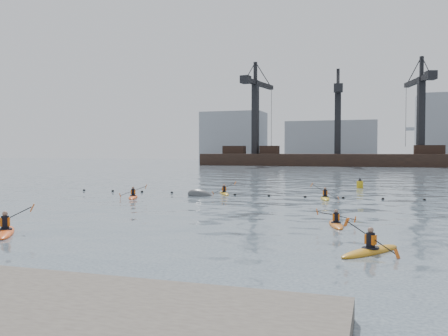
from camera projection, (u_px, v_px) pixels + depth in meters
The scene contains 12 objects.
ground at pixel (122, 247), 18.48m from camera, with size 400.00×400.00×0.00m, color #323D49.
float_line at pixel (252, 195), 40.08m from camera, with size 33.24×0.73×0.24m.
barge_pier at pixel (336, 159), 123.18m from camera, with size 72.00×19.30×29.50m.
skyline at pixel (353, 135), 160.52m from camera, with size 141.00×28.00×22.00m.
kayaker_0 at pixel (5, 231), 21.52m from camera, with size 2.79×3.32×1.45m.
kayaker_1 at pixel (370, 250), 17.42m from camera, with size 2.43×3.18×1.31m.
kayaker_2 at pixel (133, 197), 38.10m from camera, with size 2.10×3.23×1.20m.
kayaker_3 at pixel (325, 198), 37.24m from camera, with size 2.31×3.35×1.38m.
kayaker_4 at pixel (336, 224), 23.83m from camera, with size 1.97×3.01×0.96m.
kayaker_5 at pixel (224, 193), 41.48m from camera, with size 1.98×3.03×1.24m.
mooring_buoy at pixel (200, 196), 39.78m from camera, with size 2.17×1.28×1.08m, color #3B3D3F.
nav_buoy at pixel (360, 184), 48.42m from camera, with size 0.66×0.66×1.20m.
Camera 1 is at (9.40, -16.27, 3.73)m, focal length 38.00 mm.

